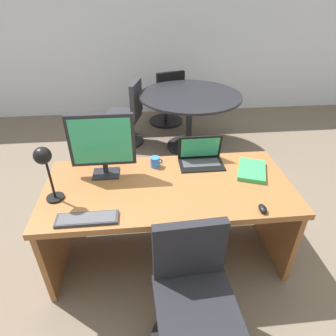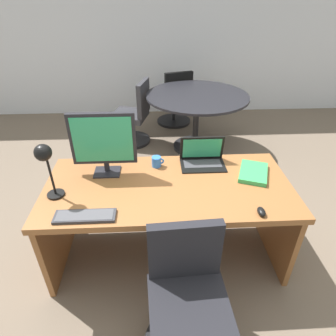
{
  "view_description": "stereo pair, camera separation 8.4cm",
  "coord_description": "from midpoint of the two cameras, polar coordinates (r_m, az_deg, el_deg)",
  "views": [
    {
      "loc": [
        -0.18,
        -1.71,
        1.99
      ],
      "look_at": [
        0.0,
        0.04,
        0.86
      ],
      "focal_mm": 30.9,
      "sensor_mm": 36.0,
      "label": 1
    },
    {
      "loc": [
        -0.09,
        -1.72,
        1.99
      ],
      "look_at": [
        0.0,
        0.04,
        0.86
      ],
      "focal_mm": 30.9,
      "sensor_mm": 36.0,
      "label": 2
    }
  ],
  "objects": [
    {
      "name": "ground",
      "position": [
        3.79,
        -0.51,
        0.86
      ],
      "size": [
        12.0,
        12.0,
        0.0
      ],
      "primitive_type": "plane",
      "color": "#6B5B4C"
    },
    {
      "name": "back_wall",
      "position": [
        5.14,
        -1.63,
        25.98
      ],
      "size": [
        10.0,
        0.1,
        2.8
      ],
      "primitive_type": "cube",
      "color": "silver",
      "rests_on": "ground"
    },
    {
      "name": "desk",
      "position": [
        2.28,
        1.06,
        -6.53
      ],
      "size": [
        1.82,
        0.84,
        0.74
      ],
      "color": "brown",
      "rests_on": "ground"
    },
    {
      "name": "monitor",
      "position": [
        2.16,
        -11.58,
        5.25
      ],
      "size": [
        0.48,
        0.16,
        0.5
      ],
      "color": "black",
      "rests_on": "desk"
    },
    {
      "name": "laptop",
      "position": [
        2.38,
        7.78,
        2.49
      ],
      "size": [
        0.36,
        0.23,
        0.22
      ],
      "color": "black",
      "rests_on": "desk"
    },
    {
      "name": "keyboard",
      "position": [
        1.91,
        -14.84,
        -9.18
      ],
      "size": [
        0.39,
        0.12,
        0.02
      ],
      "color": "#2D2D33",
      "rests_on": "desk"
    },
    {
      "name": "mouse",
      "position": [
        1.97,
        19.12,
        -8.15
      ],
      "size": [
        0.05,
        0.09,
        0.04
      ],
      "color": "black",
      "rests_on": "desk"
    },
    {
      "name": "desk_lamp",
      "position": [
        1.98,
        -21.95,
        1.49
      ],
      "size": [
        0.12,
        0.14,
        0.41
      ],
      "color": "black",
      "rests_on": "desk"
    },
    {
      "name": "book",
      "position": [
        2.34,
        17.47,
        -0.87
      ],
      "size": [
        0.3,
        0.36,
        0.03
      ],
      "color": "green",
      "rests_on": "desk"
    },
    {
      "name": "coffee_mug",
      "position": [
        2.32,
        -1.21,
        1.26
      ],
      "size": [
        0.1,
        0.08,
        0.08
      ],
      "color": "blue",
      "rests_on": "desk"
    },
    {
      "name": "office_chair",
      "position": [
        1.92,
        5.22,
        -25.6
      ],
      "size": [
        0.56,
        0.56,
        0.88
      ],
      "color": "black",
      "rests_on": "ground"
    },
    {
      "name": "meeting_table",
      "position": [
        3.95,
        6.29,
        11.62
      ],
      "size": [
        1.34,
        1.34,
        0.78
      ],
      "color": "black",
      "rests_on": "ground"
    },
    {
      "name": "meeting_chair_near",
      "position": [
        4.8,
        1.93,
        12.56
      ],
      "size": [
        0.56,
        0.58,
        0.89
      ],
      "color": "black",
      "rests_on": "ground"
    },
    {
      "name": "meeting_chair_far",
      "position": [
        4.2,
        -6.18,
        9.64
      ],
      "size": [
        0.58,
        0.56,
        0.91
      ],
      "color": "black",
      "rests_on": "ground"
    }
  ]
}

